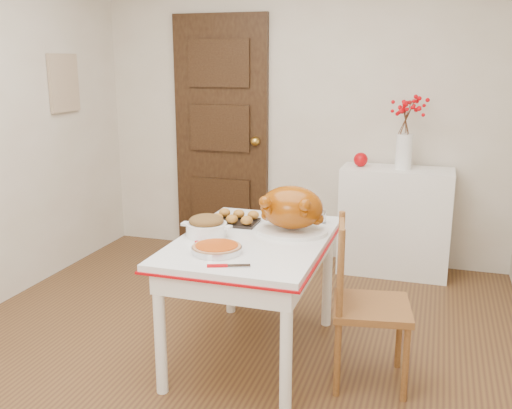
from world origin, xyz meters
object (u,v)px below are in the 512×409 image
(kitchen_table, at_px, (253,298))
(pumpkin_pie, at_px, (217,247))
(turkey_platter, at_px, (292,210))
(sideboard, at_px, (395,221))
(chair_oak, at_px, (372,304))

(kitchen_table, xyz_separation_m, pumpkin_pie, (-0.10, -0.30, 0.39))
(kitchen_table, distance_m, pumpkin_pie, 0.50)
(turkey_platter, bearing_deg, sideboard, 71.05)
(kitchen_table, bearing_deg, chair_oak, -6.78)
(chair_oak, relative_size, pumpkin_pie, 3.41)
(kitchen_table, xyz_separation_m, chair_oak, (0.68, -0.08, 0.09))
(kitchen_table, bearing_deg, sideboard, 68.10)
(turkey_platter, xyz_separation_m, pumpkin_pie, (-0.28, -0.46, -0.11))
(sideboard, height_order, pumpkin_pie, sideboard)
(sideboard, xyz_separation_m, pumpkin_pie, (-0.76, -1.93, 0.32))
(chair_oak, bearing_deg, kitchen_table, 73.86)
(kitchen_table, height_order, turkey_platter, turkey_platter)
(sideboard, height_order, kitchen_table, sideboard)
(chair_oak, bearing_deg, pumpkin_pie, 96.08)
(chair_oak, bearing_deg, turkey_platter, 54.75)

